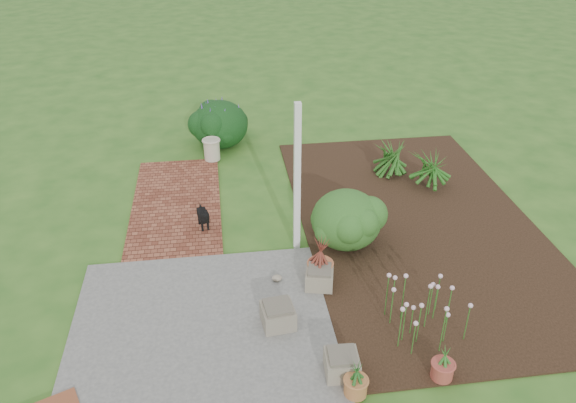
{
  "coord_description": "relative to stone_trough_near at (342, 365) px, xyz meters",
  "views": [
    {
      "loc": [
        -0.86,
        -7.36,
        5.34
      ],
      "look_at": [
        0.2,
        0.4,
        0.7
      ],
      "focal_mm": 35.0,
      "sensor_mm": 36.0,
      "label": 1
    }
  ],
  "objects": [
    {
      "name": "purple_flowering_bush",
      "position": [
        -1.23,
        6.91,
        0.35
      ],
      "size": [
        1.54,
        1.54,
        1.05
      ],
      "primitive_type": "ellipsoid",
      "rotation": [
        0.0,
        0.0,
        0.29
      ],
      "color": "black",
      "rests_on": "ground"
    },
    {
      "name": "terracotta_pot_small_right",
      "position": [
        0.09,
        -0.33,
        -0.03
      ],
      "size": [
        0.32,
        0.32,
        0.23
      ],
      "primitive_type": "cylinder",
      "rotation": [
        0.0,
        0.0,
        -0.22
      ],
      "color": "#AB6A39",
      "rests_on": "garden_bed"
    },
    {
      "name": "brick_path",
      "position": [
        -2.14,
        4.4,
        -0.15
      ],
      "size": [
        1.6,
        3.5,
        0.04
      ],
      "primitive_type": "cube",
      "color": "brown",
      "rests_on": "ground"
    },
    {
      "name": "garden_bed",
      "position": [
        2.06,
        3.15,
        -0.16
      ],
      "size": [
        4.0,
        7.0,
        0.03
      ],
      "primitive_type": "cube",
      "color": "black",
      "rests_on": "ground"
    },
    {
      "name": "cream_ceramic_urn",
      "position": [
        -1.44,
        6.13,
        0.09
      ],
      "size": [
        0.36,
        0.36,
        0.45
      ],
      "primitive_type": "cylinder",
      "rotation": [
        0.0,
        0.0,
        0.08
      ],
      "color": "beige",
      "rests_on": "brick_path"
    },
    {
      "name": "veranda_post",
      "position": [
        -0.14,
        2.75,
        1.08
      ],
      "size": [
        0.1,
        0.1,
        2.5
      ],
      "primitive_type": "cube",
      "color": "white",
      "rests_on": "ground"
    },
    {
      "name": "evergreen_shrub",
      "position": [
        0.66,
        2.72,
        0.34
      ],
      "size": [
        1.34,
        1.34,
        0.96
      ],
      "primitive_type": "ellipsoid",
      "rotation": [
        0.0,
        0.0,
        0.21
      ],
      "color": "#143911",
      "rests_on": "garden_bed"
    },
    {
      "name": "agapanthus_clump_front",
      "position": [
        2.09,
        4.99,
        0.28
      ],
      "size": [
        1.19,
        1.19,
        0.85
      ],
      "primitive_type": null,
      "rotation": [
        0.0,
        0.0,
        0.29
      ],
      "color": "#143C0C",
      "rests_on": "garden_bed"
    },
    {
      "name": "stone_trough_near",
      "position": [
        0.0,
        0.0,
        0.0
      ],
      "size": [
        0.42,
        0.42,
        0.27
      ],
      "primitive_type": "cube",
      "rotation": [
        0.0,
        0.0,
        -0.06
      ],
      "color": "#79725C",
      "rests_on": "concrete_patio"
    },
    {
      "name": "terracotta_pot_bronze",
      "position": [
        0.08,
        1.85,
        0.01
      ],
      "size": [
        0.41,
        0.41,
        0.3
      ],
      "primitive_type": "cylinder",
      "rotation": [
        0.0,
        0.0,
        0.12
      ],
      "color": "#B2633C",
      "rests_on": "garden_bed"
    },
    {
      "name": "stone_trough_far",
      "position": [
        -0.66,
        0.95,
        0.01
      ],
      "size": [
        0.47,
        0.47,
        0.28
      ],
      "primitive_type": "cube",
      "rotation": [
        0.0,
        0.0,
        0.11
      ],
      "color": "#73715A",
      "rests_on": "concrete_patio"
    },
    {
      "name": "black_dog",
      "position": [
        -1.63,
        3.47,
        0.12
      ],
      "size": [
        0.22,
        0.48,
        0.42
      ],
      "rotation": [
        0.0,
        0.0,
        0.23
      ],
      "color": "black",
      "rests_on": "brick_path"
    },
    {
      "name": "agapanthus_clump_back",
      "position": [
        2.68,
        4.4,
        0.31
      ],
      "size": [
        1.25,
        1.25,
        0.9
      ],
      "primitive_type": null,
      "rotation": [
        0.0,
        0.0,
        -0.3
      ],
      "color": "#0C3F0E",
      "rests_on": "garden_bed"
    },
    {
      "name": "ground",
      "position": [
        -0.44,
        2.65,
        -0.17
      ],
      "size": [
        80.0,
        80.0,
        0.0
      ],
      "primitive_type": "plane",
      "color": "#295B1C",
      "rests_on": "ground"
    },
    {
      "name": "pink_flower_patch",
      "position": [
        1.29,
        0.55,
        0.22
      ],
      "size": [
        1.32,
        1.32,
        0.73
      ],
      "primitive_type": null,
      "rotation": [
        0.0,
        0.0,
        -0.18
      ],
      "color": "#113D0F",
      "rests_on": "garden_bed"
    },
    {
      "name": "terracotta_pot_small_left",
      "position": [
        1.19,
        -0.22,
        -0.03
      ],
      "size": [
        0.35,
        0.35,
        0.22
      ],
      "primitive_type": "cylinder",
      "rotation": [
        0.0,
        0.0,
        0.43
      ],
      "color": "#9C4034",
      "rests_on": "garden_bed"
    },
    {
      "name": "concrete_patio",
      "position": [
        -1.69,
        0.9,
        -0.15
      ],
      "size": [
        3.5,
        3.5,
        0.04
      ],
      "primitive_type": "cube",
      "color": "#5A5A58",
      "rests_on": "ground"
    },
    {
      "name": "stone_trough_mid",
      "position": [
        0.04,
        1.69,
        -0.0
      ],
      "size": [
        0.48,
        0.48,
        0.27
      ],
      "primitive_type": "cube",
      "rotation": [
        0.0,
        0.0,
        -0.23
      ],
      "color": "#7C785C",
      "rests_on": "concrete_patio"
    }
  ]
}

